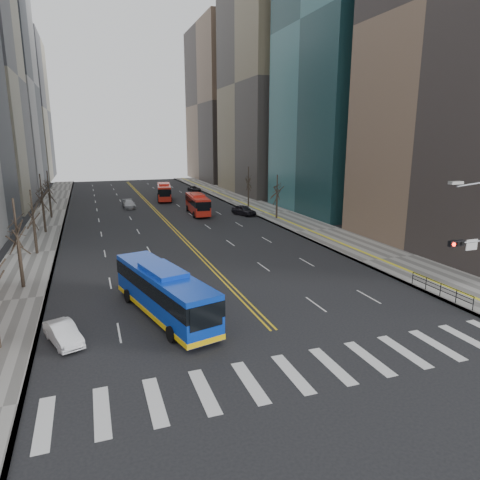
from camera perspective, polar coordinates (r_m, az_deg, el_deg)
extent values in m
plane|color=black|center=(23.89, 9.65, -16.68)|extent=(220.00, 220.00, 0.00)
cube|color=slate|center=(69.82, 4.31, 3.66)|extent=(7.00, 130.00, 0.15)
cube|color=slate|center=(64.28, -24.65, 1.60)|extent=(5.00, 130.00, 0.15)
cube|color=silver|center=(21.64, -24.66, -21.31)|extent=(0.70, 4.00, 0.01)
cube|color=silver|center=(21.49, -17.95, -20.94)|extent=(0.70, 4.00, 0.01)
cube|color=silver|center=(21.60, -11.27, -20.31)|extent=(0.70, 4.00, 0.01)
cube|color=silver|center=(21.96, -4.80, -19.45)|extent=(0.70, 4.00, 0.01)
cube|color=silver|center=(22.57, 1.33, -18.41)|extent=(0.70, 4.00, 0.01)
cube|color=silver|center=(23.40, 7.00, -17.26)|extent=(0.70, 4.00, 0.01)
cube|color=silver|center=(24.43, 12.17, -16.06)|extent=(0.70, 4.00, 0.01)
cube|color=silver|center=(25.64, 16.83, -14.86)|extent=(0.70, 4.00, 0.01)
cube|color=silver|center=(27.00, 21.01, -13.69)|extent=(0.70, 4.00, 0.01)
cube|color=silver|center=(28.49, 24.72, -12.58)|extent=(0.70, 4.00, 0.01)
cube|color=silver|center=(30.10, 28.03, -11.54)|extent=(0.70, 4.00, 0.01)
cube|color=gold|center=(74.56, -11.47, 4.00)|extent=(0.15, 100.00, 0.01)
cube|color=gold|center=(74.61, -11.17, 4.02)|extent=(0.15, 100.00, 0.01)
cube|color=#2E6369|center=(76.41, 15.44, 25.94)|extent=(20.00, 22.00, 58.00)
cube|color=#796C53|center=(98.27, 5.15, 19.89)|extent=(20.00, 26.00, 46.00)
cube|color=#A29A82|center=(144.31, -28.00, 15.16)|extent=(18.00, 30.00, 40.00)
cube|color=brown|center=(127.48, -1.59, 17.54)|extent=(18.00, 30.00, 42.00)
cylinder|color=gray|center=(31.36, 29.34, -0.11)|extent=(4.50, 0.12, 0.12)
cube|color=black|center=(29.93, 26.87, -0.40)|extent=(1.10, 0.28, 0.38)
cylinder|color=#FF190C|center=(29.58, 26.62, -0.53)|extent=(0.24, 0.08, 0.24)
cylinder|color=black|center=(29.83, 27.09, -0.47)|extent=(0.24, 0.08, 0.24)
cylinder|color=black|center=(30.08, 27.55, -0.42)|extent=(0.24, 0.08, 0.24)
cube|color=white|center=(30.92, 28.50, -0.56)|extent=(0.90, 0.06, 0.70)
cube|color=#999993|center=(28.92, 26.84, 6.83)|extent=(0.90, 0.35, 0.18)
cube|color=black|center=(36.03, 25.24, -5.26)|extent=(0.04, 6.00, 0.04)
cylinder|color=black|center=(34.28, 28.66, -7.46)|extent=(0.06, 0.06, 1.00)
cylinder|color=black|center=(35.21, 26.86, -6.72)|extent=(0.06, 0.06, 1.00)
cylinder|color=black|center=(36.18, 25.16, -6.02)|extent=(0.06, 0.06, 1.00)
cylinder|color=black|center=(37.19, 23.55, -5.34)|extent=(0.06, 0.06, 1.00)
cylinder|color=black|center=(38.23, 22.03, -4.70)|extent=(0.06, 0.06, 1.00)
cylinder|color=black|center=(38.61, -27.17, -3.03)|extent=(0.28, 0.28, 3.90)
cylinder|color=black|center=(49.26, -25.62, 0.26)|extent=(0.28, 0.28, 3.60)
cylinder|color=black|center=(59.97, -24.65, 2.71)|extent=(0.28, 0.28, 4.00)
cylinder|color=black|center=(70.82, -23.95, 4.17)|extent=(0.28, 0.28, 3.80)
cylinder|color=black|center=(64.44, 4.91, 4.33)|extent=(0.28, 0.28, 3.50)
cylinder|color=black|center=(75.39, 1.13, 5.80)|extent=(0.28, 0.28, 3.75)
cube|color=#0C36B5|center=(29.65, -10.14, -6.80)|extent=(5.26, 12.12, 2.82)
cube|color=black|center=(29.47, -10.19, -5.79)|extent=(5.32, 12.15, 1.01)
cube|color=#0C36B5|center=(29.17, -10.26, -4.02)|extent=(2.92, 4.51, 0.40)
cube|color=yellow|center=(30.09, -10.05, -8.96)|extent=(5.32, 12.15, 0.35)
cylinder|color=black|center=(26.47, -9.16, -12.28)|extent=(0.53, 1.04, 1.00)
cylinder|color=black|center=(27.46, -4.38, -11.16)|extent=(0.53, 1.04, 1.00)
cylinder|color=black|center=(33.03, -14.70, -7.23)|extent=(0.53, 1.04, 1.00)
cylinder|color=black|center=(33.83, -10.72, -6.52)|extent=(0.53, 1.04, 1.00)
cube|color=red|center=(68.92, -5.68, 4.82)|extent=(2.96, 10.22, 2.59)
cube|color=black|center=(68.85, -5.69, 5.26)|extent=(3.02, 10.25, 0.94)
cube|color=red|center=(68.73, -5.71, 5.97)|extent=(2.06, 3.65, 0.40)
cylinder|color=black|center=(65.78, -6.14, 3.39)|extent=(0.37, 1.02, 1.00)
cylinder|color=black|center=(66.19, -4.18, 3.49)|extent=(0.37, 1.02, 1.00)
cylinder|color=black|center=(72.06, -7.02, 4.24)|extent=(0.37, 1.02, 1.00)
cylinder|color=black|center=(72.44, -5.22, 4.34)|extent=(0.37, 1.02, 1.00)
cube|color=red|center=(85.55, -10.08, 6.38)|extent=(3.87, 10.60, 2.67)
cube|color=black|center=(85.49, -10.10, 6.74)|extent=(3.93, 10.63, 0.97)
cube|color=red|center=(85.39, -10.12, 7.34)|extent=(2.40, 3.87, 0.40)
cylinder|color=black|center=(82.40, -10.82, 5.26)|extent=(0.44, 1.03, 1.00)
cylinder|color=black|center=(82.44, -9.18, 5.33)|extent=(0.44, 1.03, 1.00)
cylinder|color=black|center=(88.98, -10.86, 5.85)|extent=(0.44, 1.03, 1.00)
cylinder|color=black|center=(89.02, -9.34, 5.91)|extent=(0.44, 1.03, 1.00)
imported|color=white|center=(27.98, -22.51, -11.44)|extent=(2.54, 4.02, 1.25)
imported|color=black|center=(67.66, 0.51, 3.99)|extent=(3.26, 4.98, 1.58)
imported|color=#AAAAAF|center=(76.97, -14.58, 4.64)|extent=(2.06, 4.83, 1.39)
imported|color=black|center=(99.00, -6.10, 6.81)|extent=(2.53, 4.40, 1.16)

